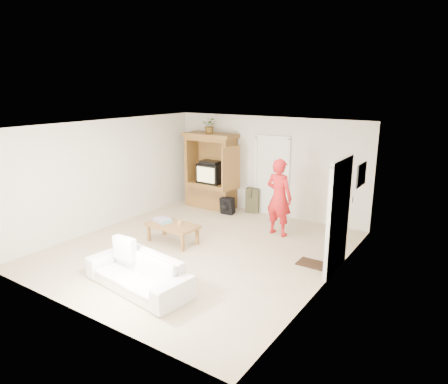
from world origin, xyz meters
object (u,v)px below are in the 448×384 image
object	(u,v)px
armoire	(212,176)
coffee_table	(173,227)
man	(279,197)
sofa	(138,272)

from	to	relation	value
armoire	coffee_table	bearing A→B (deg)	-72.22
man	coffee_table	xyz separation A→B (m)	(-1.70, -1.75, -0.52)
sofa	coffee_table	world-z (taller)	sofa
armoire	sofa	bearing A→B (deg)	-69.37
man	coffee_table	bearing A→B (deg)	53.61
sofa	coffee_table	size ratio (longest dim) A/B	1.72
man	coffee_table	size ratio (longest dim) A/B	1.53
coffee_table	armoire	bearing A→B (deg)	110.11
man	sofa	bearing A→B (deg)	84.93
man	coffee_table	world-z (taller)	man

